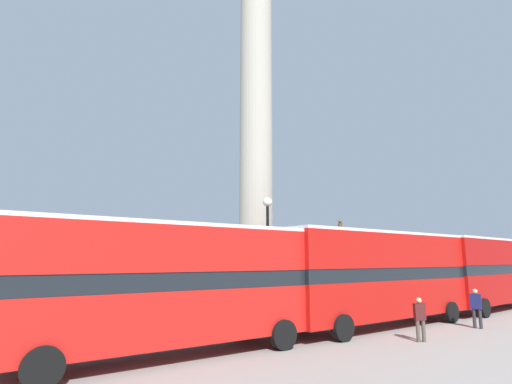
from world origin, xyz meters
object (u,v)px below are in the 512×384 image
Objects in this scene: bus_a at (169,282)px; bus_c at (377,274)px; pedestrian_by_plinth at (476,306)px; pedestrian_near_lamp at (420,317)px; monument_column at (256,141)px; equestrian_statue at (342,276)px; bus_b at (485,270)px; street_lamp at (268,248)px.

bus_a is 10.27m from bus_c.
pedestrian_near_lamp is at bearing 75.18° from pedestrian_by_plinth.
monument_column is 4.10× the size of equestrian_statue.
bus_a is 20.83m from equestrian_statue.
monument_column is at bearing 149.42° from bus_b.
bus_b is (13.05, -6.31, -7.76)m from monument_column.
equestrian_statue reaches higher than pedestrian_by_plinth.
bus_c is at bearing 89.71° from pedestrian_near_lamp.
monument_column is at bearing 119.92° from pedestrian_near_lamp.
bus_c is 12.78m from equestrian_statue.
pedestrian_by_plinth is (4.80, 0.36, 0.09)m from pedestrian_near_lamp.
bus_b is 6.30× the size of pedestrian_by_plinth.
bus_b is at bearing 40.99° from pedestrian_near_lamp.
bus_a is at bearing -152.94° from street_lamp.
pedestrian_near_lamp is at bearing -20.01° from bus_a.
street_lamp is (6.24, 3.19, 1.26)m from bus_a.
bus_a is 1.70× the size of equestrian_statue.
street_lamp reaches higher than bus_a.
bus_b is at bearing -86.34° from pedestrian_by_plinth.
bus_b is 1.76× the size of equestrian_statue.
monument_column reaches higher than bus_c.
street_lamp reaches higher than bus_c.
bus_b is at bearing -10.53° from street_lamp.
bus_b reaches higher than bus_c.
pedestrian_near_lamp is (2.56, -6.23, -2.70)m from street_lamp.
bus_c reaches higher than pedestrian_near_lamp.
street_lamp is 3.49× the size of pedestrian_by_plinth.
bus_a is 7.12m from street_lamp.
bus_c is (-10.77, -0.40, -0.01)m from bus_b.
monument_column is at bearing 11.67° from pedestrian_by_plinth.
bus_c is at bearing -71.20° from monument_column.
bus_b reaches higher than bus_a.
bus_b reaches higher than pedestrian_near_lamp.
pedestrian_by_plinth reaches higher than pedestrian_near_lamp.
pedestrian_by_plinth is (5.62, -9.43, -9.18)m from monument_column.
bus_b is 8.18m from pedestrian_by_plinth.
bus_a is 0.94× the size of bus_c.
bus_c is 1.85× the size of street_lamp.
bus_c is 4.53m from pedestrian_by_plinth.
monument_column is 14.64× the size of pedestrian_by_plinth.
bus_a is 13.93m from pedestrian_by_plinth.
monument_column is 15.75× the size of pedestrian_near_lamp.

